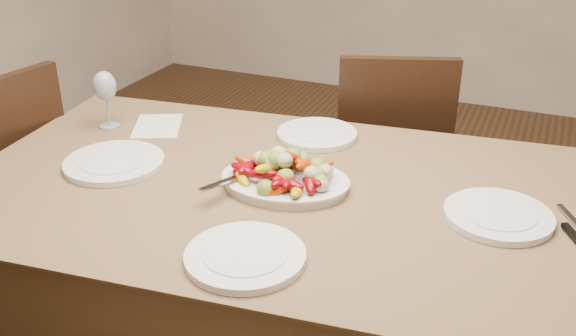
{
  "coord_description": "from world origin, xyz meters",
  "views": [
    {
      "loc": [
        0.44,
        -1.42,
        1.58
      ],
      "look_at": [
        -0.17,
        0.01,
        0.82
      ],
      "focal_mm": 40.0,
      "sensor_mm": 36.0,
      "label": 1
    }
  ],
  "objects_px": {
    "plate_left": "(114,163)",
    "plate_far": "(317,135)",
    "wine_glass": "(106,98)",
    "chair_far": "(387,159)",
    "dining_table": "(288,300)",
    "plate_right": "(498,216)",
    "plate_near": "(245,256)",
    "serving_platter": "(285,183)"
  },
  "relations": [
    {
      "from": "chair_far",
      "to": "plate_far",
      "type": "height_order",
      "value": "chair_far"
    },
    {
      "from": "chair_far",
      "to": "dining_table",
      "type": "bearing_deg",
      "value": 66.68
    },
    {
      "from": "serving_platter",
      "to": "plate_left",
      "type": "bearing_deg",
      "value": -171.97
    },
    {
      "from": "serving_platter",
      "to": "wine_glass",
      "type": "distance_m",
      "value": 0.74
    },
    {
      "from": "dining_table",
      "to": "chair_far",
      "type": "xyz_separation_m",
      "value": [
        0.06,
        0.88,
        0.1
      ]
    },
    {
      "from": "dining_table",
      "to": "plate_far",
      "type": "relative_size",
      "value": 7.14
    },
    {
      "from": "dining_table",
      "to": "chair_far",
      "type": "bearing_deg",
      "value": 86.14
    },
    {
      "from": "dining_table",
      "to": "plate_near",
      "type": "xyz_separation_m",
      "value": [
        0.05,
        -0.35,
        0.39
      ]
    },
    {
      "from": "chair_far",
      "to": "plate_right",
      "type": "height_order",
      "value": "chair_far"
    },
    {
      "from": "dining_table",
      "to": "serving_platter",
      "type": "distance_m",
      "value": 0.39
    },
    {
      "from": "plate_right",
      "to": "wine_glass",
      "type": "height_order",
      "value": "wine_glass"
    },
    {
      "from": "dining_table",
      "to": "plate_near",
      "type": "distance_m",
      "value": 0.53
    },
    {
      "from": "plate_right",
      "to": "plate_near",
      "type": "bearing_deg",
      "value": -140.72
    },
    {
      "from": "chair_far",
      "to": "plate_far",
      "type": "xyz_separation_m",
      "value": [
        -0.11,
        -0.52,
        0.29
      ]
    },
    {
      "from": "plate_right",
      "to": "plate_near",
      "type": "xyz_separation_m",
      "value": [
        -0.5,
        -0.41,
        0.0
      ]
    },
    {
      "from": "plate_near",
      "to": "plate_right",
      "type": "bearing_deg",
      "value": 39.28
    },
    {
      "from": "plate_far",
      "to": "wine_glass",
      "type": "height_order",
      "value": "wine_glass"
    },
    {
      "from": "plate_right",
      "to": "chair_far",
      "type": "bearing_deg",
      "value": 120.68
    },
    {
      "from": "plate_right",
      "to": "plate_far",
      "type": "xyz_separation_m",
      "value": [
        -0.6,
        0.31,
        0.0
      ]
    },
    {
      "from": "chair_far",
      "to": "serving_platter",
      "type": "relative_size",
      "value": 2.76
    },
    {
      "from": "serving_platter",
      "to": "chair_far",
      "type": "bearing_deg",
      "value": 85.5
    },
    {
      "from": "chair_far",
      "to": "plate_left",
      "type": "xyz_separation_m",
      "value": [
        -0.58,
        -0.95,
        0.29
      ]
    },
    {
      "from": "chair_far",
      "to": "wine_glass",
      "type": "relative_size",
      "value": 4.64
    },
    {
      "from": "chair_far",
      "to": "wine_glass",
      "type": "xyz_separation_m",
      "value": [
        -0.78,
        -0.71,
        0.39
      ]
    },
    {
      "from": "serving_platter",
      "to": "plate_far",
      "type": "xyz_separation_m",
      "value": [
        -0.04,
        0.36,
        -0.0
      ]
    },
    {
      "from": "plate_far",
      "to": "chair_far",
      "type": "bearing_deg",
      "value": 77.85
    },
    {
      "from": "dining_table",
      "to": "plate_right",
      "type": "height_order",
      "value": "plate_right"
    },
    {
      "from": "plate_right",
      "to": "wine_glass",
      "type": "distance_m",
      "value": 1.28
    },
    {
      "from": "plate_left",
      "to": "plate_far",
      "type": "relative_size",
      "value": 1.13
    },
    {
      "from": "dining_table",
      "to": "wine_glass",
      "type": "xyz_separation_m",
      "value": [
        -0.72,
        0.17,
        0.48
      ]
    },
    {
      "from": "plate_left",
      "to": "plate_near",
      "type": "distance_m",
      "value": 0.64
    },
    {
      "from": "wine_glass",
      "to": "plate_far",
      "type": "bearing_deg",
      "value": 16.07
    },
    {
      "from": "plate_near",
      "to": "plate_left",
      "type": "bearing_deg",
      "value": 153.58
    },
    {
      "from": "dining_table",
      "to": "chair_far",
      "type": "height_order",
      "value": "chair_far"
    },
    {
      "from": "chair_far",
      "to": "plate_near",
      "type": "relative_size",
      "value": 3.44
    },
    {
      "from": "serving_platter",
      "to": "plate_near",
      "type": "bearing_deg",
      "value": -80.97
    },
    {
      "from": "wine_glass",
      "to": "plate_right",
      "type": "bearing_deg",
      "value": -5.04
    },
    {
      "from": "dining_table",
      "to": "plate_left",
      "type": "xyz_separation_m",
      "value": [
        -0.53,
        -0.07,
        0.39
      ]
    },
    {
      "from": "plate_left",
      "to": "plate_far",
      "type": "bearing_deg",
      "value": 42.42
    },
    {
      "from": "wine_glass",
      "to": "chair_far",
      "type": "bearing_deg",
      "value": 42.38
    },
    {
      "from": "plate_near",
      "to": "plate_far",
      "type": "bearing_deg",
      "value": 97.91
    },
    {
      "from": "serving_platter",
      "to": "plate_far",
      "type": "relative_size",
      "value": 1.33
    }
  ]
}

